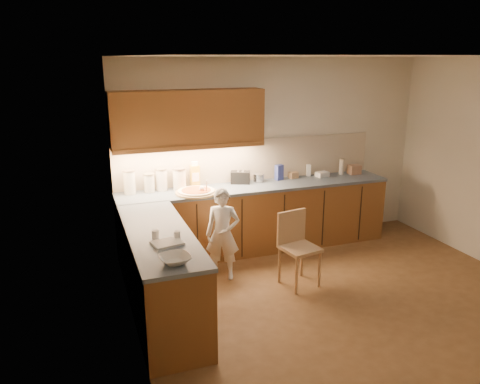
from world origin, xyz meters
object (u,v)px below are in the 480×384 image
Objects in this scene: pizza_on_board at (196,192)px; wooden_chair at (296,243)px; toaster at (240,177)px; oil_jug at (195,176)px; child at (223,234)px.

pizza_on_board is 1.44m from wooden_chair.
oil_jug is at bearing -158.26° from toaster.
toaster is (0.54, 0.87, 0.44)m from child.
wooden_chair is at bearing -56.56° from toaster.
wooden_chair is (0.77, -0.42, -0.05)m from child.
child is 1.03m from oil_jug.
toaster is (0.70, 0.28, 0.06)m from pizza_on_board.
toaster is at bearing -1.50° from oil_jug.
oil_jug is (-0.87, 1.30, 0.58)m from wooden_chair.
oil_jug is (0.06, 0.30, 0.14)m from pizza_on_board.
pizza_on_board is 0.33m from oil_jug.
pizza_on_board is at bearing -101.53° from oil_jug.
wooden_chair is 2.49× the size of oil_jug.
child is (0.16, -0.59, -0.38)m from pizza_on_board.
child is at bearing -74.81° from pizza_on_board.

